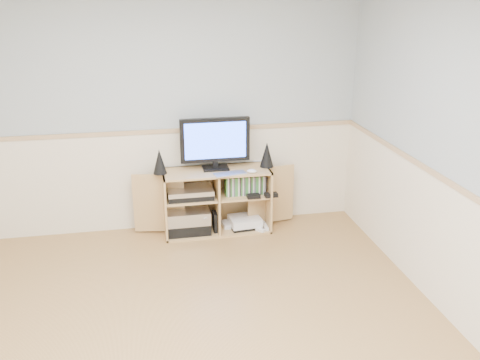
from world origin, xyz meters
name	(u,v)px	position (x,y,z in m)	size (l,w,h in m)	color
room	(169,188)	(-0.06, 0.12, 1.22)	(4.04, 4.54, 2.54)	tan
media_cabinet	(216,198)	(0.52, 2.07, 0.33)	(1.66, 0.40, 0.65)	tan
monitor	(215,142)	(0.52, 2.07, 0.93)	(0.69, 0.18, 0.52)	black
speaker_left	(160,161)	(-0.03, 2.04, 0.77)	(0.13, 0.13, 0.24)	black
speaker_right	(267,155)	(1.04, 2.04, 0.78)	(0.14, 0.14, 0.25)	black
keyboard	(230,174)	(0.63, 1.88, 0.66)	(0.31, 0.13, 0.01)	silver
mouse	(252,171)	(0.85, 1.88, 0.67)	(0.10, 0.06, 0.04)	white
av_components	(189,213)	(0.23, 2.02, 0.22)	(0.52, 0.33, 0.47)	black
game_consoles	(244,222)	(0.79, 2.01, 0.07)	(0.45, 0.30, 0.11)	white
game_cases	(245,185)	(0.80, 2.00, 0.48)	(0.40, 0.14, 0.19)	#3F8C3F
wall_outlet	(259,166)	(1.00, 2.23, 0.60)	(0.12, 0.03, 0.12)	white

